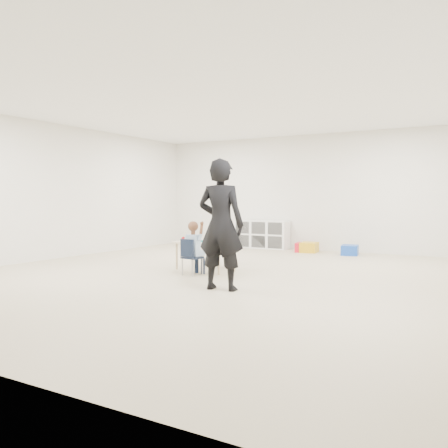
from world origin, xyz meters
The scene contains 16 objects.
room centered at (0.00, 0.00, 1.40)m, with size 9.00×9.02×2.80m.
table centered at (-0.42, 0.37, 0.25)m, with size 1.15×0.70×0.49m.
chair_near centered at (-0.35, -0.13, 0.30)m, with size 0.29×0.27×0.59m, color black, non-canonical shape.
chair_far centered at (-0.50, 0.88, 0.30)m, with size 0.29×0.27×0.59m, color black, non-canonical shape.
child centered at (-0.35, -0.13, 0.47)m, with size 0.40×0.40×0.94m, color #A7C2E3, non-canonical shape.
lunch_tray_near centered at (-0.30, 0.42, 0.51)m, with size 0.22×0.16×0.03m, color black.
lunch_tray_far centered at (-0.80, 0.50, 0.51)m, with size 0.22×0.16×0.03m, color black.
milk_carton centered at (-0.45, 0.25, 0.54)m, with size 0.07×0.07×0.10m, color white.
bread_roll centered at (-0.13, 0.20, 0.53)m, with size 0.09×0.09×0.07m, color tan.
apple_near centered at (-0.55, 0.42, 0.53)m, with size 0.07×0.07×0.07m, color maroon.
apple_far centered at (-0.92, 0.42, 0.53)m, with size 0.07×0.07×0.07m, color maroon.
cubby_shelf centered at (-1.20, 4.28, 0.35)m, with size 1.40×0.40×0.70m, color white.
adult centered at (0.70, -1.00, 0.89)m, with size 0.65×0.43×1.78m, color black.
bin_red centered at (0.03, 3.98, 0.11)m, with size 0.34×0.44×0.22m, color red.
bin_yellow centered at (0.17, 3.98, 0.12)m, with size 0.37×0.47×0.23m, color gold.
bin_blue centered at (1.14, 3.90, 0.11)m, with size 0.35×0.45×0.22m, color #1847B4.
Camera 1 is at (3.94, -6.54, 1.24)m, focal length 38.00 mm.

